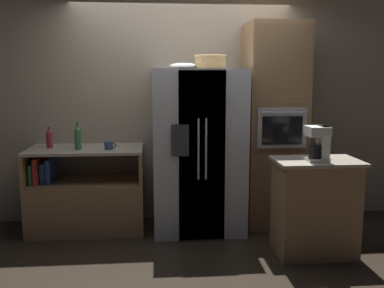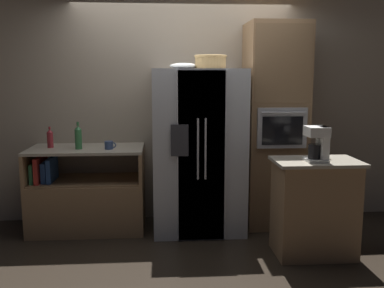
{
  "view_description": "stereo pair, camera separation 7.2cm",
  "coord_description": "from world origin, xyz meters",
  "px_view_note": "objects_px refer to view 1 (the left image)",
  "views": [
    {
      "loc": [
        -0.33,
        -4.54,
        1.7
      ],
      "look_at": [
        0.07,
        -0.04,
        0.97
      ],
      "focal_mm": 40.0,
      "sensor_mm": 36.0,
      "label": 1
    },
    {
      "loc": [
        -0.25,
        -4.55,
        1.7
      ],
      "look_at": [
        0.07,
        -0.04,
        0.97
      ],
      "focal_mm": 40.0,
      "sensor_mm": 36.0,
      "label": 2
    }
  ],
  "objects_px": {
    "wicker_basket": "(210,61)",
    "mug": "(109,145)",
    "bottle_short": "(49,139)",
    "coffee_maker": "(319,142)",
    "fruit_bowl": "(183,66)",
    "wall_oven": "(274,126)",
    "refrigerator": "(198,151)",
    "bottle_tall": "(78,137)"
  },
  "relations": [
    {
      "from": "fruit_bowl",
      "to": "mug",
      "type": "distance_m",
      "value": 1.16
    },
    {
      "from": "wall_oven",
      "to": "bottle_tall",
      "type": "height_order",
      "value": "wall_oven"
    },
    {
      "from": "wall_oven",
      "to": "bottle_short",
      "type": "xyz_separation_m",
      "value": [
        -2.48,
        0.0,
        -0.11
      ]
    },
    {
      "from": "bottle_tall",
      "to": "bottle_short",
      "type": "bearing_deg",
      "value": 160.58
    },
    {
      "from": "mug",
      "to": "refrigerator",
      "type": "bearing_deg",
      "value": 2.46
    },
    {
      "from": "bottle_tall",
      "to": "coffee_maker",
      "type": "xyz_separation_m",
      "value": [
        2.31,
        -0.83,
        0.05
      ]
    },
    {
      "from": "wall_oven",
      "to": "wicker_basket",
      "type": "xyz_separation_m",
      "value": [
        -0.74,
        -0.13,
        0.71
      ]
    },
    {
      "from": "wall_oven",
      "to": "coffee_maker",
      "type": "relative_size",
      "value": 7.1
    },
    {
      "from": "bottle_tall",
      "to": "bottle_short",
      "type": "distance_m",
      "value": 0.35
    },
    {
      "from": "wicker_basket",
      "to": "coffee_maker",
      "type": "relative_size",
      "value": 1.07
    },
    {
      "from": "wicker_basket",
      "to": "bottle_tall",
      "type": "relative_size",
      "value": 1.18
    },
    {
      "from": "fruit_bowl",
      "to": "mug",
      "type": "bearing_deg",
      "value": -176.88
    },
    {
      "from": "fruit_bowl",
      "to": "bottle_tall",
      "type": "distance_m",
      "value": 1.35
    },
    {
      "from": "wicker_basket",
      "to": "bottle_short",
      "type": "xyz_separation_m",
      "value": [
        -1.73,
        0.14,
        -0.82
      ]
    },
    {
      "from": "wall_oven",
      "to": "fruit_bowl",
      "type": "distance_m",
      "value": 1.22
    },
    {
      "from": "wicker_basket",
      "to": "fruit_bowl",
      "type": "distance_m",
      "value": 0.29
    },
    {
      "from": "wall_oven",
      "to": "bottle_tall",
      "type": "bearing_deg",
      "value": -177.08
    },
    {
      "from": "wall_oven",
      "to": "bottle_tall",
      "type": "distance_m",
      "value": 2.16
    },
    {
      "from": "wicker_basket",
      "to": "bottle_short",
      "type": "distance_m",
      "value": 1.92
    },
    {
      "from": "mug",
      "to": "bottle_short",
      "type": "bearing_deg",
      "value": 167.58
    },
    {
      "from": "wall_oven",
      "to": "wicker_basket",
      "type": "bearing_deg",
      "value": -169.69
    },
    {
      "from": "wall_oven",
      "to": "refrigerator",
      "type": "bearing_deg",
      "value": -173.57
    },
    {
      "from": "fruit_bowl",
      "to": "bottle_tall",
      "type": "relative_size",
      "value": 1.02
    },
    {
      "from": "refrigerator",
      "to": "bottle_tall",
      "type": "relative_size",
      "value": 6.05
    },
    {
      "from": "fruit_bowl",
      "to": "coffee_maker",
      "type": "bearing_deg",
      "value": -35.53
    },
    {
      "from": "fruit_bowl",
      "to": "bottle_short",
      "type": "bearing_deg",
      "value": 176.06
    },
    {
      "from": "bottle_short",
      "to": "mug",
      "type": "xyz_separation_m",
      "value": [
        0.65,
        -0.14,
        -0.06
      ]
    },
    {
      "from": "bottle_short",
      "to": "bottle_tall",
      "type": "bearing_deg",
      "value": -19.42
    },
    {
      "from": "wicker_basket",
      "to": "refrigerator",
      "type": "bearing_deg",
      "value": 163.52
    },
    {
      "from": "refrigerator",
      "to": "bottle_short",
      "type": "height_order",
      "value": "refrigerator"
    },
    {
      "from": "coffee_maker",
      "to": "mug",
      "type": "bearing_deg",
      "value": 157.99
    },
    {
      "from": "wicker_basket",
      "to": "bottle_tall",
      "type": "height_order",
      "value": "wicker_basket"
    },
    {
      "from": "coffee_maker",
      "to": "fruit_bowl",
      "type": "bearing_deg",
      "value": 144.47
    },
    {
      "from": "refrigerator",
      "to": "bottle_tall",
      "type": "distance_m",
      "value": 1.3
    },
    {
      "from": "fruit_bowl",
      "to": "bottle_short",
      "type": "distance_m",
      "value": 1.65
    },
    {
      "from": "wicker_basket",
      "to": "mug",
      "type": "bearing_deg",
      "value": -179.79
    },
    {
      "from": "fruit_bowl",
      "to": "mug",
      "type": "height_order",
      "value": "fruit_bowl"
    },
    {
      "from": "bottle_short",
      "to": "wall_oven",
      "type": "bearing_deg",
      "value": -0.11
    },
    {
      "from": "refrigerator",
      "to": "bottle_short",
      "type": "relative_size",
      "value": 7.66
    },
    {
      "from": "wicker_basket",
      "to": "mug",
      "type": "distance_m",
      "value": 1.4
    },
    {
      "from": "coffee_maker",
      "to": "wall_oven",
      "type": "bearing_deg",
      "value": 99.73
    },
    {
      "from": "refrigerator",
      "to": "wall_oven",
      "type": "bearing_deg",
      "value": 6.43
    }
  ]
}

